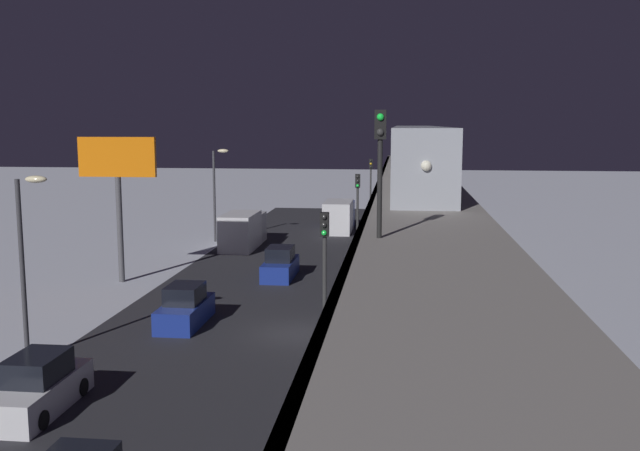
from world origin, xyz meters
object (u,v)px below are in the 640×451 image
(sedan_blue, at_px, (280,265))
(sedan_blue_2, at_px, (185,308))
(traffic_light_mid, at_px, (358,207))
(traffic_light_far, at_px, (371,182))
(subway_train, at_px, (417,151))
(sedan_white, at_px, (39,388))
(delivery_van, at_px, (243,230))
(rail_signal, at_px, (380,151))
(commercial_billboard, at_px, (118,171))
(traffic_light_near, at_px, (325,270))
(box_truck, at_px, (339,216))

(sedan_blue, xyz_separation_m, sedan_blue_2, (2.80, 11.05, 0.00))
(traffic_light_mid, bearing_deg, sedan_blue_2, 62.02)
(sedan_blue, relative_size, traffic_light_far, 0.71)
(subway_train, xyz_separation_m, sedan_blue, (8.54, 4.17, -7.09))
(sedan_white, height_order, traffic_light_mid, traffic_light_mid)
(traffic_light_far, bearing_deg, sedan_blue, 78.73)
(sedan_white, xyz_separation_m, traffic_light_far, (-9.30, -45.37, 3.41))
(sedan_white, distance_m, sedan_blue_2, 10.89)
(delivery_van, bearing_deg, traffic_light_far, -126.49)
(rail_signal, xyz_separation_m, commercial_billboard, (16.38, -19.06, -2.01))
(delivery_van, height_order, traffic_light_mid, traffic_light_mid)
(delivery_van, xyz_separation_m, traffic_light_far, (-9.50, -12.84, 2.85))
(rail_signal, height_order, traffic_light_mid, rail_signal)
(traffic_light_far, bearing_deg, delivery_van, 53.51)
(delivery_van, bearing_deg, sedan_blue_2, 95.24)
(rail_signal, height_order, traffic_light_near, rail_signal)
(traffic_light_near, bearing_deg, rail_signal, 118.56)
(commercial_billboard, bearing_deg, traffic_light_far, -118.75)
(traffic_light_near, bearing_deg, subway_train, -100.07)
(traffic_light_near, bearing_deg, sedan_white, 25.02)
(traffic_light_mid, relative_size, traffic_light_far, 1.00)
(sedan_blue_2, relative_size, traffic_light_near, 0.70)
(subway_train, height_order, rail_signal, rail_signal)
(delivery_van, bearing_deg, sedan_blue, 114.09)
(commercial_billboard, bearing_deg, traffic_light_near, 133.29)
(sedan_white, xyz_separation_m, delivery_van, (0.20, -32.53, 0.56))
(traffic_light_mid, bearing_deg, commercial_billboard, 20.84)
(rail_signal, height_order, commercial_billboard, rail_signal)
(subway_train, xyz_separation_m, rail_signal, (1.68, 25.58, 0.95))
(box_truck, bearing_deg, traffic_light_far, -129.72)
(commercial_billboard, bearing_deg, subway_train, -160.16)
(rail_signal, xyz_separation_m, traffic_light_near, (2.16, -3.96, -4.64))
(sedan_blue_2, xyz_separation_m, box_truck, (-4.80, -31.38, 0.55))
(sedan_white, height_order, box_truck, box_truck)
(subway_train, bearing_deg, traffic_light_far, -78.81)
(sedan_white, distance_m, traffic_light_mid, 26.76)
(delivery_van, xyz_separation_m, commercial_billboard, (4.73, 13.09, 5.48))
(subway_train, relative_size, rail_signal, 9.22)
(sedan_blue_2, xyz_separation_m, traffic_light_mid, (-7.50, -14.11, 3.40))
(rail_signal, height_order, sedan_white, rail_signal)
(sedan_blue, relative_size, box_truck, 0.62)
(commercial_billboard, bearing_deg, sedan_blue_2, 127.71)
(sedan_blue, bearing_deg, delivery_van, 114.09)
(box_truck, xyz_separation_m, traffic_light_near, (-2.70, 37.78, 2.85))
(sedan_blue, xyz_separation_m, box_truck, (-2.00, -20.33, 0.55))
(sedan_blue_2, height_order, commercial_billboard, commercial_billboard)
(sedan_blue, bearing_deg, box_truck, 84.38)
(sedan_blue_2, bearing_deg, delivery_van, -84.76)
(traffic_light_near, bearing_deg, delivery_van, -71.38)
(sedan_white, bearing_deg, sedan_blue, -101.92)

